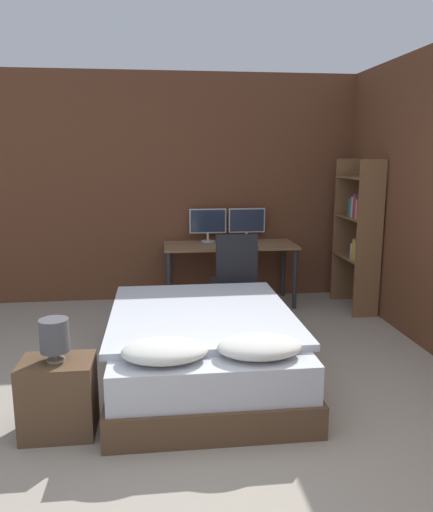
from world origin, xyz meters
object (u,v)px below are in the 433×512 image
object	(u,v)px
bedside_lamp	(54,336)
monitor_left	(208,223)
desk	(230,251)
monitor_right	(247,222)
bookshelf	(360,227)
nightstand	(59,397)
office_chair	(234,289)
keyboard	(233,247)
computer_mouse	(256,245)
bed	(203,347)

from	to	relation	value
bedside_lamp	monitor_left	xyz separation A→B (m)	(1.25, 2.87, 0.30)
desk	monitor_right	world-z (taller)	monitor_right
desk	monitor_right	distance (m)	0.45
monitor_left	monitor_right	distance (m)	0.47
monitor_left	monitor_right	bearing A→B (deg)	0.00
monitor_right	bookshelf	xyz separation A→B (m)	(1.17, -0.60, 0.00)
nightstand	monitor_right	world-z (taller)	monitor_right
nightstand	monitor_left	distance (m)	3.21
office_chair	bookshelf	xyz separation A→B (m)	(1.46, 0.33, 0.58)
desk	monitor_right	bearing A→B (deg)	42.16
monitor_left	bookshelf	world-z (taller)	bookshelf
bedside_lamp	bookshelf	size ratio (longest dim) A/B	0.16
bedside_lamp	office_chair	bearing A→B (deg)	53.66
nightstand	office_chair	xyz separation A→B (m)	(1.43, 1.94, 0.14)
bedside_lamp	bookshelf	bearing A→B (deg)	38.18
keyboard	office_chair	xyz separation A→B (m)	(-0.06, -0.51, -0.35)
keyboard	computer_mouse	xyz separation A→B (m)	(0.27, 0.00, 0.01)
bed	monitor_left	bearing A→B (deg)	83.16
keyboard	desk	bearing A→B (deg)	90.00
nightstand	computer_mouse	xyz separation A→B (m)	(1.75, 2.45, 0.50)
bed	monitor_right	xyz separation A→B (m)	(0.74, 2.21, 0.68)
bed	keyboard	xyz separation A→B (m)	(0.50, 1.79, 0.47)
bedside_lamp	monitor_right	distance (m)	3.36
bedside_lamp	monitor_right	size ratio (longest dim) A/B	0.61
monitor_left	computer_mouse	size ratio (longest dim) A/B	6.31
computer_mouse	office_chair	xyz separation A→B (m)	(-0.32, -0.51, -0.36)
desk	monitor_left	distance (m)	0.45
keyboard	office_chair	size ratio (longest dim) A/B	0.37
bed	keyboard	distance (m)	1.92
desk	computer_mouse	bearing A→B (deg)	-38.04
bed	bookshelf	world-z (taller)	bookshelf
monitor_left	keyboard	distance (m)	0.53
monitor_left	bedside_lamp	bearing A→B (deg)	-113.45
bed	desk	distance (m)	2.10
nightstand	desk	xyz separation A→B (m)	(1.48, 2.66, 0.40)
keyboard	bookshelf	distance (m)	1.43
nightstand	computer_mouse	bearing A→B (deg)	54.41
bedside_lamp	office_chair	size ratio (longest dim) A/B	0.28
bed	desk	xyz separation A→B (m)	(0.50, 2.00, 0.37)
monitor_left	bed	bearing A→B (deg)	-96.84
bookshelf	nightstand	bearing A→B (deg)	-141.82
bed	bedside_lamp	world-z (taller)	bedside_lamp
bedside_lamp	monitor_left	world-z (taller)	monitor_left
desk	monitor_left	bearing A→B (deg)	137.84
bed	nightstand	xyz separation A→B (m)	(-0.98, -0.66, -0.02)
bed	monitor_left	xyz separation A→B (m)	(0.27, 2.21, 0.68)
office_chair	monitor_right	bearing A→B (deg)	72.62
bedside_lamp	keyboard	bearing A→B (deg)	58.80
bed	nightstand	size ratio (longest dim) A/B	4.02
bedside_lamp	computer_mouse	xyz separation A→B (m)	(1.75, 2.45, 0.09)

